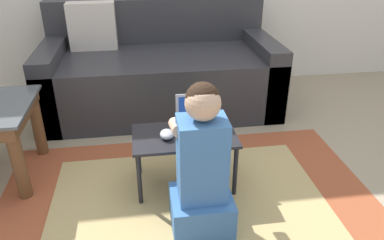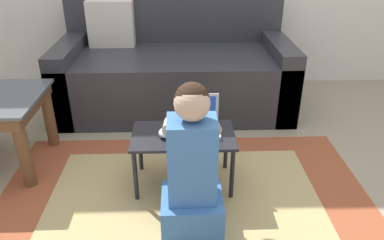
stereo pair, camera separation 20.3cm
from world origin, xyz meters
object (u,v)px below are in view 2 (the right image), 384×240
Objects in this scene: laptop_desk at (183,141)px; computer_mouse at (165,133)px; couch at (174,70)px; person_seated at (192,170)px; laptop at (198,125)px.

computer_mouse is at bearing -168.82° from laptop_desk.
couch is at bearing 92.99° from laptop_desk.
person_seated is (0.04, -0.35, 0.05)m from laptop_desk.
laptop is 0.19m from computer_mouse.
person_seated is at bearing -96.93° from laptop.
laptop reaches higher than laptop_desk.
person_seated is (0.13, -0.33, -0.01)m from computer_mouse.
laptop_desk is 5.88× the size of computer_mouse.
laptop_desk is at bearing -155.15° from laptop.
person_seated is (-0.05, -0.38, -0.03)m from laptop.
laptop reaches higher than computer_mouse.
couch is 2.34× the size of person_seated.
couch is 18.76× the size of computer_mouse.
couch is 3.19× the size of laptop_desk.
laptop is at bearing 83.07° from person_seated.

